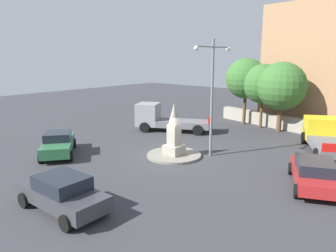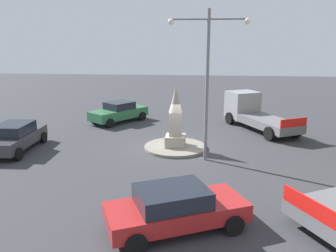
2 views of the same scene
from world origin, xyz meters
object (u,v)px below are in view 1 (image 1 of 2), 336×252
object	(u,v)px
car_red_approaching	(314,173)
car_green_near_island	(58,143)
tree_near_wall	(246,79)
truck_yellow_far_side	(326,136)
corner_building	(327,65)
car_dark_grey_parked_right	(62,193)
truck_grey_waiting	(164,119)
streetlamp	(212,86)
monument	(174,133)
tree_mid_cluster	(282,86)
tree_far_corner	(263,84)

from	to	relation	value
car_red_approaching	car_green_near_island	world-z (taller)	car_green_near_island
tree_near_wall	car_green_near_island	bearing A→B (deg)	164.52
tree_near_wall	truck_yellow_far_side	bearing A→B (deg)	-116.36
corner_building	car_dark_grey_parked_right	bearing A→B (deg)	174.18
car_dark_grey_parked_right	truck_grey_waiting	bearing A→B (deg)	25.38
car_dark_grey_parked_right	streetlamp	bearing A→B (deg)	-2.76
monument	corner_building	xyz separation A→B (m)	(17.56, -3.83, 3.82)
tree_near_wall	tree_mid_cluster	distance (m)	3.73
tree_far_corner	tree_mid_cluster	bearing A→B (deg)	-102.30
monument	tree_mid_cluster	bearing A→B (deg)	-11.89
monument	tree_mid_cluster	size ratio (longest dim) A/B	0.57
car_dark_grey_parked_right	tree_far_corner	bearing A→B (deg)	1.89
truck_grey_waiting	corner_building	xyz separation A→B (m)	(12.65, -9.03, 4.34)
streetlamp	car_red_approaching	xyz separation A→B (m)	(-1.00, -6.53, -3.66)
truck_grey_waiting	streetlamp	bearing A→B (deg)	-115.71
car_red_approaching	truck_grey_waiting	world-z (taller)	truck_grey_waiting
car_green_near_island	truck_grey_waiting	xyz separation A→B (m)	(9.45, -0.62, 0.27)
truck_yellow_far_side	tree_near_wall	distance (m)	9.58
car_green_near_island	car_dark_grey_parked_right	xyz separation A→B (m)	(-3.98, -6.99, 0.02)
car_red_approaching	truck_yellow_far_side	size ratio (longest dim) A/B	0.77
car_red_approaching	truck_yellow_far_side	world-z (taller)	truck_yellow_far_side
streetlamp	truck_yellow_far_side	xyz separation A→B (m)	(6.13, -5.12, -3.45)
car_green_near_island	streetlamp	bearing A→B (deg)	-50.59
car_red_approaching	car_green_near_island	bearing A→B (deg)	110.17
car_red_approaching	corner_building	world-z (taller)	corner_building
car_red_approaching	car_dark_grey_parked_right	world-z (taller)	car_dark_grey_parked_right
car_green_near_island	corner_building	bearing A→B (deg)	-23.59
truck_yellow_far_side	tree_far_corner	bearing A→B (deg)	60.04
monument	car_green_near_island	world-z (taller)	monument
monument	streetlamp	world-z (taller)	streetlamp
corner_building	tree_far_corner	distance (m)	7.21
car_green_near_island	car_dark_grey_parked_right	bearing A→B (deg)	-119.69
corner_building	tree_near_wall	xyz separation A→B (m)	(-5.82, 5.14, -1.18)
streetlamp	car_red_approaching	bearing A→B (deg)	-98.68
car_dark_grey_parked_right	tree_near_wall	xyz separation A→B (m)	(20.26, 2.48, 3.41)
streetlamp	car_green_near_island	xyz separation A→B (m)	(-6.14, 7.48, -3.64)
streetlamp	car_green_near_island	world-z (taller)	streetlamp
truck_yellow_far_side	tree_far_corner	size ratio (longest dim) A/B	1.10
streetlamp	corner_building	size ratio (longest dim) A/B	0.67
tree_far_corner	truck_grey_waiting	bearing A→B (deg)	138.39
tree_near_wall	truck_grey_waiting	bearing A→B (deg)	150.34
corner_building	tree_far_corner	bearing A→B (deg)	151.94
tree_mid_cluster	car_red_approaching	bearing A→B (deg)	-150.37
monument	tree_near_wall	size ratio (longest dim) A/B	0.54
monument	truck_yellow_far_side	bearing A→B (deg)	-41.21
monument	corner_building	distance (m)	18.38
truck_yellow_far_side	car_dark_grey_parked_right	bearing A→B (deg)	160.98
truck_yellow_far_side	car_red_approaching	bearing A→B (deg)	-168.75
car_green_near_island	tree_far_corner	bearing A→B (deg)	-21.74
corner_building	monument	bearing A→B (deg)	167.70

